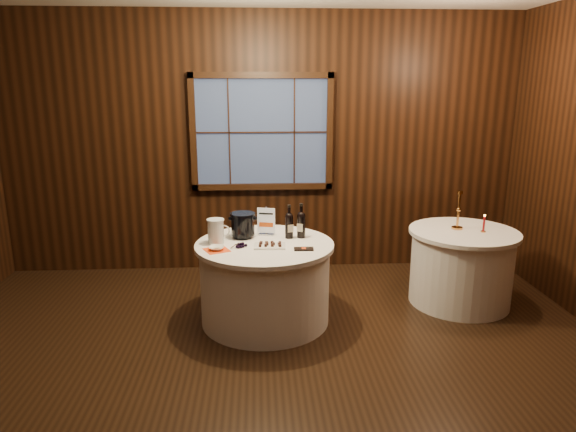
{
  "coord_description": "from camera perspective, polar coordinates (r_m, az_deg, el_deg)",
  "views": [
    {
      "loc": [
        -0.05,
        -3.51,
        2.19
      ],
      "look_at": [
        0.21,
        0.9,
        1.05
      ],
      "focal_mm": 32.0,
      "sensor_mm": 36.0,
      "label": 1
    }
  ],
  "objects": [
    {
      "name": "port_bottle_left",
      "position": [
        4.84,
        0.12,
        -0.87
      ],
      "size": [
        0.08,
        0.09,
        0.32
      ],
      "rotation": [
        0.0,
        0.0,
        0.33
      ],
      "color": "black",
      "rests_on": "main_table"
    },
    {
      "name": "red_candle",
      "position": [
        5.41,
        20.93,
        -0.95
      ],
      "size": [
        0.05,
        0.05,
        0.18
      ],
      "color": "#C3823C",
      "rests_on": "side_table"
    },
    {
      "name": "back_wall",
      "position": [
        6.03,
        -2.92,
        8.3
      ],
      "size": [
        6.0,
        0.1,
        3.0
      ],
      "color": "black",
      "rests_on": "ground"
    },
    {
      "name": "orange_napkin",
      "position": [
        4.57,
        -7.93,
        -3.76
      ],
      "size": [
        0.26,
        0.26,
        0.0
      ],
      "primitive_type": "cube",
      "rotation": [
        0.0,
        0.0,
        0.44
      ],
      "color": "#F74914",
      "rests_on": "main_table"
    },
    {
      "name": "sign_stand",
      "position": [
        4.95,
        -2.41,
        -1.06
      ],
      "size": [
        0.17,
        0.11,
        0.28
      ],
      "rotation": [
        0.0,
        0.0,
        -0.23
      ],
      "color": "#AEAFB5",
      "rests_on": "main_table"
    },
    {
      "name": "brass_candlestick",
      "position": [
        5.42,
        18.38,
        0.08
      ],
      "size": [
        0.11,
        0.11,
        0.39
      ],
      "color": "#C3823C",
      "rests_on": "side_table"
    },
    {
      "name": "cracker_bowl",
      "position": [
        4.57,
        -7.94,
        -3.54
      ],
      "size": [
        0.14,
        0.14,
        0.03
      ],
      "primitive_type": "imported",
      "rotation": [
        0.0,
        0.0,
        -0.05
      ],
      "color": "white",
      "rests_on": "orange_napkin"
    },
    {
      "name": "grape_bunch",
      "position": [
        4.6,
        -5.19,
        -3.32
      ],
      "size": [
        0.18,
        0.11,
        0.04
      ],
      "rotation": [
        0.0,
        0.0,
        0.43
      ],
      "color": "black",
      "rests_on": "main_table"
    },
    {
      "name": "ground",
      "position": [
        4.14,
        -2.28,
        -17.5
      ],
      "size": [
        6.0,
        6.0,
        0.0
      ],
      "primitive_type": "plane",
      "color": "black",
      "rests_on": "ground"
    },
    {
      "name": "port_bottle_right",
      "position": [
        4.86,
        1.47,
        -0.77
      ],
      "size": [
        0.08,
        0.09,
        0.33
      ],
      "rotation": [
        0.0,
        0.0,
        -0.42
      ],
      "color": "black",
      "rests_on": "main_table"
    },
    {
      "name": "glass_pitcher",
      "position": [
        4.74,
        -8.01,
        -1.67
      ],
      "size": [
        0.21,
        0.16,
        0.23
      ],
      "rotation": [
        0.0,
        0.0,
        -0.08
      ],
      "color": "silver",
      "rests_on": "main_table"
    },
    {
      "name": "chocolate_box",
      "position": [
        4.54,
        1.76,
        -3.68
      ],
      "size": [
        0.18,
        0.09,
        0.01
      ],
      "primitive_type": "cube",
      "rotation": [
        0.0,
        0.0,
        -0.03
      ],
      "color": "black",
      "rests_on": "main_table"
    },
    {
      "name": "chocolate_plate",
      "position": [
        4.61,
        -2.04,
        -3.26
      ],
      "size": [
        0.29,
        0.2,
        0.04
      ],
      "rotation": [
        0.0,
        0.0,
        -0.04
      ],
      "color": "white",
      "rests_on": "main_table"
    },
    {
      "name": "ice_bucket",
      "position": [
        4.88,
        -5.05,
        -0.97
      ],
      "size": [
        0.24,
        0.24,
        0.24
      ],
      "color": "black",
      "rests_on": "main_table"
    },
    {
      "name": "main_table",
      "position": [
        4.86,
        -2.57,
        -7.33
      ],
      "size": [
        1.28,
        1.28,
        0.77
      ],
      "color": "white",
      "rests_on": "ground"
    },
    {
      "name": "side_table",
      "position": [
        5.53,
        18.66,
        -5.34
      ],
      "size": [
        1.08,
        1.08,
        0.77
      ],
      "color": "white",
      "rests_on": "ground"
    }
  ]
}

